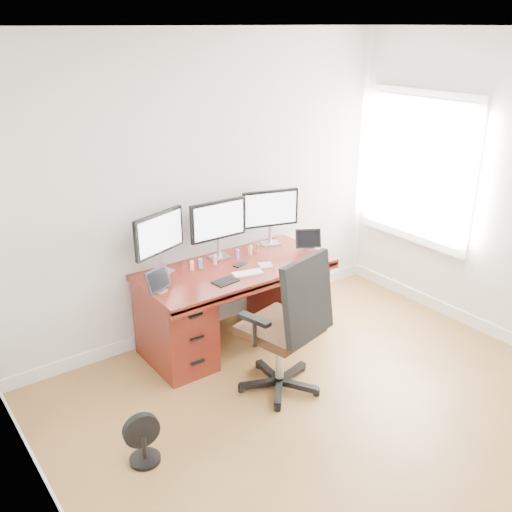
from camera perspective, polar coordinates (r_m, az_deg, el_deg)
ground at (r=4.22m, az=12.74°, el=-18.50°), size 4.50×4.50×0.00m
back_wall at (r=5.13m, az=-4.97°, el=6.72°), size 4.00×0.10×2.70m
desk at (r=5.14m, az=-2.18°, el=-4.53°), size 1.70×0.80×0.75m
office_chair at (r=4.48m, az=2.97°, el=-9.10°), size 0.75×0.75×1.18m
floor_fan at (r=4.01m, az=-11.20°, el=-17.58°), size 0.25×0.21×0.36m
monitor_left at (r=4.79m, az=-9.65°, el=2.04°), size 0.53×0.22×0.53m
monitor_center at (r=5.06m, az=-3.80°, el=3.40°), size 0.55×0.14×0.53m
monitor_right at (r=5.37m, az=1.43°, el=4.58°), size 0.54×0.19×0.53m
tablet_left at (r=4.55m, az=-9.70°, el=-2.52°), size 0.25×0.15×0.19m
tablet_right at (r=5.35m, az=5.30°, el=1.58°), size 0.24×0.18×0.19m
keyboard at (r=4.82m, az=-0.84°, el=-1.74°), size 0.27×0.17×0.01m
trackpad at (r=4.99m, az=0.96°, el=-0.92°), size 0.15×0.15×0.01m
drawing_tablet at (r=4.69m, az=-3.05°, el=-2.54°), size 0.22×0.16×0.01m
phone at (r=5.00m, az=-1.53°, el=-0.84°), size 0.16×0.12×0.01m
figurine_orange at (r=4.90m, az=-6.43°, el=-0.90°), size 0.04×0.04×0.10m
figurine_blue at (r=4.94m, az=-5.58°, el=-0.67°), size 0.04×0.04×0.10m
figurine_pink at (r=5.01m, az=-4.13°, el=-0.28°), size 0.04×0.04×0.10m
figurine_purple at (r=5.13m, az=-1.89°, el=0.31°), size 0.04×0.04×0.10m
figurine_yellow at (r=5.20m, az=-0.56°, el=0.67°), size 0.04×0.04×0.10m
figurine_brown at (r=5.25m, az=0.14°, el=0.85°), size 0.04×0.04×0.10m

